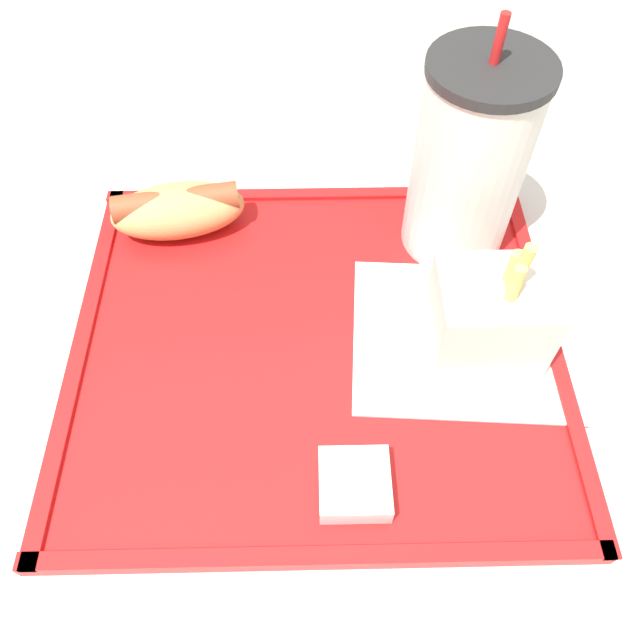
# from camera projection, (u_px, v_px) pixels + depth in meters

# --- Properties ---
(ground_plane) EXTENTS (8.00, 8.00, 0.00)m
(ground_plane) POSITION_uv_depth(u_px,v_px,m) (319.00, 590.00, 1.09)
(ground_plane) COLOR #ADA393
(dining_table) EXTENTS (1.01, 0.86, 0.74)m
(dining_table) POSITION_uv_depth(u_px,v_px,m) (318.00, 526.00, 0.79)
(dining_table) COLOR beige
(dining_table) RESTS_ON ground_plane
(food_tray) EXTENTS (0.39, 0.35, 0.01)m
(food_tray) POSITION_uv_depth(u_px,v_px,m) (320.00, 345.00, 0.51)
(food_tray) COLOR red
(food_tray) RESTS_ON dining_table
(paper_napkin) EXTENTS (0.19, 0.16, 0.00)m
(paper_napkin) POSITION_uv_depth(u_px,v_px,m) (466.00, 337.00, 0.50)
(paper_napkin) COLOR white
(paper_napkin) RESTS_ON food_tray
(soda_cup) EXTENTS (0.09, 0.09, 0.21)m
(soda_cup) POSITION_uv_depth(u_px,v_px,m) (472.00, 162.00, 0.50)
(soda_cup) COLOR silver
(soda_cup) RESTS_ON food_tray
(hot_dog_far) EXTENTS (0.13, 0.07, 0.05)m
(hot_dog_far) POSITION_uv_depth(u_px,v_px,m) (181.00, 209.00, 0.55)
(hot_dog_far) COLOR tan
(hot_dog_far) RESTS_ON food_tray
(fries_carton) EXTENTS (0.08, 0.07, 0.12)m
(fries_carton) POSITION_uv_depth(u_px,v_px,m) (493.00, 318.00, 0.47)
(fries_carton) COLOR silver
(fries_carton) RESTS_ON food_tray
(sauce_cup_mayo) EXTENTS (0.05, 0.05, 0.02)m
(sauce_cup_mayo) POSITION_uv_depth(u_px,v_px,m) (358.00, 484.00, 0.42)
(sauce_cup_mayo) COLOR silver
(sauce_cup_mayo) RESTS_ON food_tray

